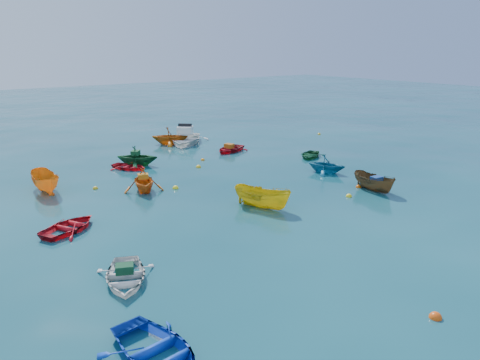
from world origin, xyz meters
TOP-DOWN VIEW (x-y plane):
  - ground at (0.00, 0.00)m, footprint 160.00×160.00m
  - dinghy_blue_sw at (-11.13, -6.09)m, footprint 2.69×3.53m
  - dinghy_white_near at (-10.06, -1.67)m, footprint 3.14×3.55m
  - sampan_brown_mid at (5.62, -0.15)m, footprint 1.34×2.96m
  - dinghy_orange_w at (-4.82, 7.66)m, footprint 3.03×3.25m
  - sampan_yellow_mid at (-1.31, 1.41)m, footprint 2.27×3.40m
  - dinghy_green_e at (8.58, 7.81)m, footprint 3.19×2.93m
  - dinghy_cyan_se at (6.30, 4.13)m, footprint 2.92×3.11m
  - dinghy_red_nw at (-10.08, 4.20)m, footprint 3.44×3.09m
  - sampan_orange_n at (-9.25, 10.83)m, footprint 1.46×3.43m
  - dinghy_green_n at (-2.60, 13.18)m, footprint 3.65×3.62m
  - dinghy_red_ne at (5.01, 12.91)m, footprint 3.49×2.99m
  - dinghy_red_far at (-3.45, 12.67)m, footprint 2.76×3.08m
  - dinghy_orange_far at (2.67, 18.17)m, footprint 3.87×3.80m
  - motorboat_white at (3.85, 17.65)m, footprint 5.78×5.84m
  - tarp_green_a at (-10.02, -1.58)m, footprint 0.75×0.68m
  - tarp_blue_a at (5.60, -0.30)m, footprint 0.65×0.51m
  - tarp_orange_a at (-4.80, 7.71)m, footprint 0.67×0.59m
  - tarp_green_b at (-2.68, 13.24)m, footprint 0.81×0.82m
  - tarp_orange_b at (4.91, 12.88)m, footprint 0.71×0.81m
  - buoy_or_a at (-3.52, -9.44)m, footprint 0.39×0.39m
  - buoy_ye_a at (3.59, -0.08)m, footprint 0.33×0.33m
  - buoy_or_b at (5.37, 0.72)m, footprint 0.32×0.32m
  - buoy_ye_b at (-6.89, 9.66)m, footprint 0.30×0.30m
  - buoy_or_c at (-9.21, 9.97)m, footprint 0.31×0.31m
  - buoy_ye_c at (0.45, 10.24)m, footprint 0.35×0.35m
  - buoy_or_d at (7.70, 5.55)m, footprint 0.33×0.33m
  - buoy_ye_d at (-3.19, 6.93)m, footprint 0.36×0.36m
  - buoy_or_e at (1.78, 11.77)m, footprint 0.29×0.29m
  - buoy_ye_e at (15.82, 13.79)m, footprint 0.30×0.30m

SIDE VIEW (x-z plane):
  - ground at x=0.00m, z-range 0.00..0.00m
  - dinghy_blue_sw at x=-11.13m, z-range -0.34..0.34m
  - dinghy_white_near at x=-10.06m, z-range -0.30..0.30m
  - sampan_brown_mid at x=5.62m, z-range -0.55..0.55m
  - dinghy_orange_w at x=-4.82m, z-range -0.70..0.70m
  - sampan_yellow_mid at x=-1.31m, z-range -0.62..0.62m
  - dinghy_green_e at x=8.58m, z-range -0.27..0.27m
  - dinghy_cyan_se at x=6.30m, z-range -0.65..0.65m
  - dinghy_red_nw at x=-10.08m, z-range -0.29..0.29m
  - sampan_orange_n at x=-9.25m, z-range -0.65..0.65m
  - dinghy_green_n at x=-2.60m, z-range -0.73..0.73m
  - dinghy_red_ne at x=5.01m, z-range -0.30..0.30m
  - dinghy_red_far at x=-3.45m, z-range -0.26..0.26m
  - dinghy_orange_far at x=2.67m, z-range -0.77..0.77m
  - motorboat_white at x=3.85m, z-range -0.80..0.80m
  - buoy_or_a at x=-3.52m, z-range -0.19..0.19m
  - buoy_ye_a at x=3.59m, z-range -0.16..0.16m
  - buoy_or_b at x=5.37m, z-range -0.16..0.16m
  - buoy_ye_b at x=-6.89m, z-range -0.15..0.15m
  - buoy_or_c at x=-9.21m, z-range -0.16..0.16m
  - buoy_ye_c at x=0.45m, z-range -0.17..0.17m
  - buoy_or_d at x=7.70m, z-range -0.16..0.16m
  - buoy_ye_d at x=-3.19m, z-range -0.18..0.18m
  - buoy_or_e at x=1.78m, z-range -0.15..0.15m
  - buoy_ye_e at x=15.82m, z-range -0.15..0.15m
  - tarp_green_a at x=-10.02m, z-range 0.30..0.60m
  - tarp_orange_b at x=4.91m, z-range 0.30..0.63m
  - tarp_blue_a at x=5.60m, z-range 0.55..0.85m
  - tarp_orange_a at x=-4.80m, z-range 0.70..0.97m
  - tarp_green_b at x=-2.68m, z-range 0.73..1.04m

